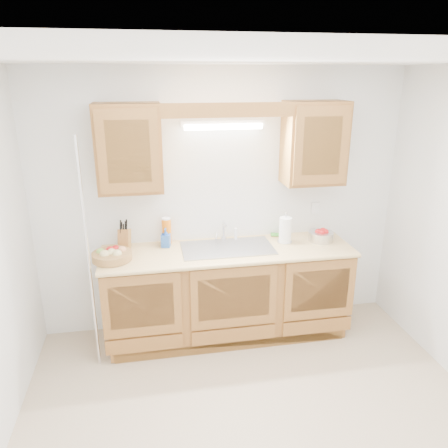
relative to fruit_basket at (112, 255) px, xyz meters
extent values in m
plane|color=tan|center=(1.03, -1.13, -0.95)|extent=(3.50, 3.50, 0.00)
plane|color=white|center=(1.03, -1.13, 1.55)|extent=(3.50, 3.50, 0.00)
cube|color=silver|center=(1.03, 0.37, 0.30)|extent=(3.50, 0.02, 2.50)
cube|color=#A16D2F|center=(1.03, 0.07, -0.51)|extent=(2.20, 0.60, 0.86)
cube|color=#D8BB71|center=(1.03, 0.06, -0.07)|extent=(2.30, 0.63, 0.04)
cube|color=#A16D2F|center=(0.20, 0.21, 0.88)|extent=(0.55, 0.33, 0.75)
cube|color=#A16D2F|center=(1.86, 0.21, 0.88)|extent=(0.55, 0.33, 0.75)
cube|color=#A16D2F|center=(1.03, 0.06, 1.19)|extent=(2.20, 0.05, 0.12)
cylinder|color=white|center=(1.03, 0.27, 1.03)|extent=(0.70, 0.05, 0.05)
cube|color=white|center=(1.03, 0.30, 1.06)|extent=(0.76, 0.06, 0.05)
cube|color=#9E9EA3|center=(1.03, 0.08, -0.04)|extent=(0.84, 0.46, 0.01)
cube|color=#9E9EA3|center=(0.82, 0.08, -0.13)|extent=(0.39, 0.40, 0.16)
cube|color=#9E9EA3|center=(1.24, 0.08, -0.13)|extent=(0.39, 0.40, 0.16)
cylinder|color=silver|center=(1.03, 0.28, -0.03)|extent=(0.06, 0.06, 0.04)
cylinder|color=silver|center=(1.03, 0.28, 0.05)|extent=(0.02, 0.02, 0.16)
cylinder|color=silver|center=(1.03, 0.23, 0.14)|extent=(0.02, 0.12, 0.02)
cylinder|color=white|center=(1.15, 0.28, 0.01)|extent=(0.03, 0.03, 0.12)
cylinder|color=silver|center=(-0.17, -0.19, 0.05)|extent=(0.03, 0.03, 2.00)
cube|color=white|center=(1.98, 0.37, 0.20)|extent=(0.08, 0.01, 0.12)
cylinder|color=#A47642|center=(0.00, 0.00, -0.01)|extent=(0.45, 0.45, 0.07)
sphere|color=#D8C67F|center=(-0.06, -0.04, 0.02)|extent=(0.09, 0.09, 0.09)
sphere|color=#D8C67F|center=(0.05, -0.05, 0.02)|extent=(0.09, 0.09, 0.09)
sphere|color=tan|center=(0.09, 0.04, 0.02)|extent=(0.08, 0.08, 0.08)
sphere|color=red|center=(-0.02, 0.05, 0.02)|extent=(0.08, 0.08, 0.08)
sphere|color=#72A53F|center=(-0.09, 0.03, 0.02)|extent=(0.08, 0.08, 0.08)
sphere|color=#D8C67F|center=(0.00, -0.01, 0.02)|extent=(0.08, 0.08, 0.08)
sphere|color=red|center=(0.03, 0.08, 0.02)|extent=(0.07, 0.07, 0.07)
cube|color=#A16D2F|center=(0.10, 0.22, 0.05)|extent=(0.13, 0.18, 0.22)
cylinder|color=black|center=(0.08, 0.20, 0.16)|extent=(0.02, 0.04, 0.08)
cylinder|color=black|center=(0.10, 0.20, 0.17)|extent=(0.02, 0.04, 0.08)
cylinder|color=black|center=(0.13, 0.20, 0.17)|extent=(0.02, 0.04, 0.08)
cylinder|color=black|center=(0.09, 0.24, 0.18)|extent=(0.02, 0.04, 0.08)
cylinder|color=black|center=(0.12, 0.24, 0.18)|extent=(0.02, 0.04, 0.08)
cylinder|color=black|center=(0.08, 0.26, 0.18)|extent=(0.02, 0.04, 0.08)
cylinder|color=black|center=(0.13, 0.26, 0.19)|extent=(0.02, 0.04, 0.08)
cylinder|color=orange|center=(0.49, 0.29, 0.08)|extent=(0.11, 0.11, 0.25)
cylinder|color=white|center=(0.49, 0.29, 0.21)|extent=(0.09, 0.09, 0.01)
imported|color=#2355B3|center=(0.48, 0.23, 0.04)|extent=(0.10, 0.10, 0.18)
cube|color=#CC333F|center=(1.57, 0.31, -0.05)|extent=(0.12, 0.09, 0.01)
cube|color=green|center=(1.57, 0.31, -0.04)|extent=(0.12, 0.09, 0.02)
cylinder|color=silver|center=(1.60, 0.13, -0.04)|extent=(0.14, 0.14, 0.01)
cylinder|color=silver|center=(1.60, 0.13, 0.09)|extent=(0.02, 0.02, 0.28)
cylinder|color=white|center=(1.60, 0.13, 0.08)|extent=(0.15, 0.15, 0.24)
sphere|color=silver|center=(1.60, 0.13, 0.24)|extent=(0.02, 0.02, 0.02)
cylinder|color=silver|center=(1.95, 0.11, 0.00)|extent=(0.26, 0.26, 0.09)
sphere|color=red|center=(1.92, 0.11, 0.04)|extent=(0.06, 0.06, 0.06)
sphere|color=red|center=(1.98, 0.13, 0.04)|extent=(0.06, 0.06, 0.06)
sphere|color=red|center=(1.95, 0.08, 0.04)|extent=(0.06, 0.06, 0.06)
sphere|color=red|center=(1.99, 0.09, 0.04)|extent=(0.06, 0.06, 0.06)
camera|label=1|loc=(0.32, -3.58, 1.47)|focal=35.00mm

